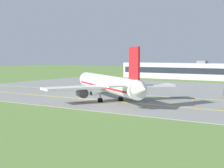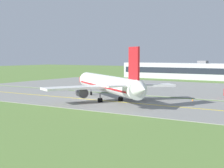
{
  "view_description": "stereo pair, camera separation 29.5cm",
  "coord_description": "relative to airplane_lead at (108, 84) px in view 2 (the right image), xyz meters",
  "views": [
    {
      "loc": [
        49.74,
        -68.91,
        10.94
      ],
      "look_at": [
        3.96,
        2.38,
        4.0
      ],
      "focal_mm": 55.65,
      "sensor_mm": 36.0,
      "label": 1
    },
    {
      "loc": [
        49.99,
        -68.75,
        10.94
      ],
      "look_at": [
        3.96,
        2.38,
        4.0
      ],
      "focal_mm": 55.65,
      "sensor_mm": 36.0,
      "label": 2
    }
  ],
  "objects": [
    {
      "name": "taxiway_strip",
      "position": [
        -4.35,
        -0.1,
        -4.08
      ],
      "size": [
        240.0,
        28.0,
        0.1
      ],
      "primitive_type": "cube",
      "color": "gray",
      "rests_on": "ground"
    },
    {
      "name": "service_truck_fuel",
      "position": [
        -37.13,
        40.92,
        -2.6
      ],
      "size": [
        3.76,
        6.34,
        2.6
      ],
      "color": "red",
      "rests_on": "ground"
    },
    {
      "name": "terminal_building",
      "position": [
        -16.72,
        86.88,
        -0.39
      ],
      "size": [
        55.53,
        10.61,
        8.63
      ],
      "color": "#B2B2B7",
      "rests_on": "ground"
    },
    {
      "name": "traffic_cone_near_edge",
      "position": [
        17.02,
        10.97,
        -3.83
      ],
      "size": [
        0.44,
        0.44,
        0.6
      ],
      "primitive_type": "cone",
      "color": "orange",
      "rests_on": "ground"
    },
    {
      "name": "airplane_lead",
      "position": [
        0.0,
        0.0,
        0.0
      ],
      "size": [
        34.15,
        28.88,
        12.7
      ],
      "color": "white",
      "rests_on": "ground"
    },
    {
      "name": "apron_pad",
      "position": [
        5.65,
        41.9,
        -4.08
      ],
      "size": [
        140.0,
        52.0,
        0.1
      ],
      "primitive_type": "cube",
      "color": "gray",
      "rests_on": "ground"
    },
    {
      "name": "ground_plane",
      "position": [
        -4.35,
        -0.1,
        -4.13
      ],
      "size": [
        500.0,
        500.0,
        0.0
      ],
      "primitive_type": "plane",
      "color": "olive"
    },
    {
      "name": "taxiway_centreline",
      "position": [
        -4.35,
        -0.1,
        -4.03
      ],
      "size": [
        220.0,
        0.6,
        0.01
      ],
      "primitive_type": "cube",
      "color": "yellow",
      "rests_on": "taxiway_strip"
    }
  ]
}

